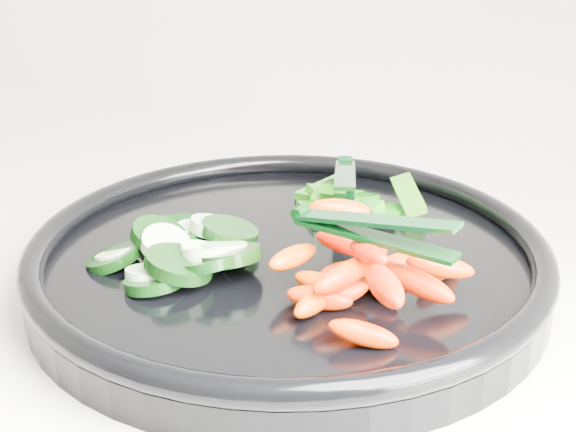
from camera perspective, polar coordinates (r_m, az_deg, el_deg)
The scene contains 6 objects.
veggie_tray at distance 0.58m, azimuth 0.00°, elevation -3.15°, with size 0.50×0.50×0.04m.
cucumber_pile at distance 0.57m, azimuth -7.35°, elevation -2.19°, with size 0.14×0.13×0.04m.
carrot_pile at distance 0.51m, azimuth 5.57°, elevation -4.06°, with size 0.13×0.14×0.05m.
pepper_pile at distance 0.66m, azimuth 4.41°, elevation 1.21°, with size 0.12×0.10×0.04m.
tong_carrot at distance 0.50m, azimuth 5.80°, elevation -0.86°, with size 0.11×0.02×0.02m.
tong_pepper at distance 0.65m, azimuth 4.07°, elevation 2.59°, with size 0.06×0.11×0.02m.
Camera 1 is at (0.36, 1.22, 1.21)m, focal length 50.00 mm.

